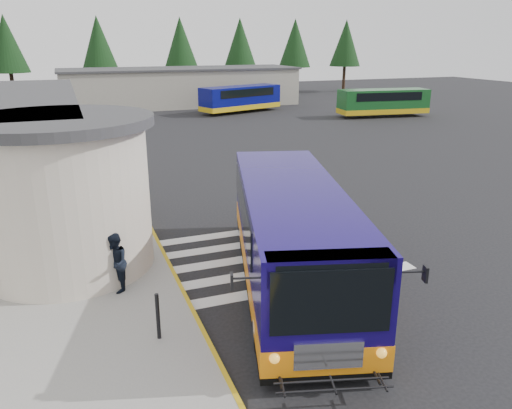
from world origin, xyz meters
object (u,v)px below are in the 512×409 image
object	(u,v)px
far_bus_a	(241,98)
pedestrian_a	(88,252)
pedestrian_b	(115,263)
transit_bus	(292,240)
bollard	(158,316)
far_bus_b	(383,101)

from	to	relation	value
far_bus_a	pedestrian_a	bearing A→B (deg)	134.48
pedestrian_a	pedestrian_b	xyz separation A→B (m)	(0.68, -1.11, 0.01)
transit_bus	pedestrian_a	bearing A→B (deg)	174.14
pedestrian_b	pedestrian_a	bearing A→B (deg)	-147.63
pedestrian_b	far_bus_a	world-z (taller)	far_bus_a
bollard	far_bus_a	xyz separation A→B (m)	(15.59, 38.76, 0.75)
transit_bus	pedestrian_a	size ratio (longest dim) A/B	6.38
pedestrian_a	pedestrian_b	size ratio (longest dim) A/B	0.99
transit_bus	far_bus_b	world-z (taller)	transit_bus
pedestrian_a	pedestrian_b	distance (m)	1.30
pedestrian_b	bollard	world-z (taller)	pedestrian_b
far_bus_a	bollard	bearing A→B (deg)	138.56
bollard	far_bus_b	bearing A→B (deg)	48.22
bollard	far_bus_a	size ratio (longest dim) A/B	0.13
pedestrian_a	far_bus_a	size ratio (longest dim) A/B	0.19
pedestrian_a	pedestrian_b	bearing A→B (deg)	-142.51
pedestrian_a	far_bus_a	world-z (taller)	far_bus_a
far_bus_b	far_bus_a	bearing A→B (deg)	63.92
far_bus_a	far_bus_b	distance (m)	14.35
bollard	pedestrian_a	bearing A→B (deg)	108.88
pedestrian_a	bollard	bearing A→B (deg)	-154.98
bollard	far_bus_a	world-z (taller)	far_bus_a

